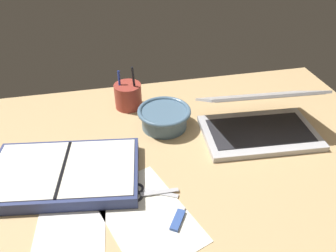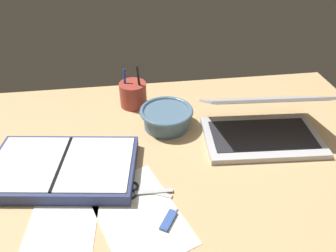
% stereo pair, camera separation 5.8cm
% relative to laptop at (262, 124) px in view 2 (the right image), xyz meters
% --- Properties ---
extents(desk_top, '(1.40, 1.00, 0.02)m').
position_rel_laptop_xyz_m(desk_top, '(-0.30, -0.11, -0.06)').
color(desk_top, tan).
rests_on(desk_top, ground).
extents(laptop, '(0.37, 0.28, 0.17)m').
position_rel_laptop_xyz_m(laptop, '(0.00, 0.00, 0.00)').
color(laptop, '#B7B7BC').
rests_on(laptop, desk_top).
extents(bowl, '(0.17, 0.17, 0.07)m').
position_rel_laptop_xyz_m(bowl, '(-0.28, 0.09, -0.01)').
color(bowl, slate).
rests_on(bowl, desk_top).
extents(pen_cup, '(0.09, 0.09, 0.16)m').
position_rel_laptop_xyz_m(pen_cup, '(-0.38, 0.24, -0.00)').
color(pen_cup, '#9E382D').
rests_on(pen_cup, desk_top).
extents(planner, '(0.42, 0.29, 0.04)m').
position_rel_laptop_xyz_m(planner, '(-0.59, -0.09, -0.03)').
color(planner, navy).
rests_on(planner, desk_top).
extents(scissors, '(0.13, 0.07, 0.01)m').
position_rel_laptop_xyz_m(scissors, '(-0.40, -0.18, -0.04)').
color(scissors, '#B7B7BC').
rests_on(scissors, desk_top).
extents(paper_sheet_front, '(0.27, 0.33, 0.00)m').
position_rel_laptop_xyz_m(paper_sheet_front, '(-0.40, -0.26, -0.04)').
color(paper_sheet_front, silver).
rests_on(paper_sheet_front, desk_top).
extents(paper_sheet_beside_planner, '(0.18, 0.25, 0.00)m').
position_rel_laptop_xyz_m(paper_sheet_beside_planner, '(-0.58, -0.28, -0.04)').
color(paper_sheet_beside_planner, white).
rests_on(paper_sheet_beside_planner, desk_top).
extents(usb_drive, '(0.05, 0.07, 0.01)m').
position_rel_laptop_xyz_m(usb_drive, '(-0.33, -0.29, -0.04)').
color(usb_drive, '#33519E').
rests_on(usb_drive, desk_top).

